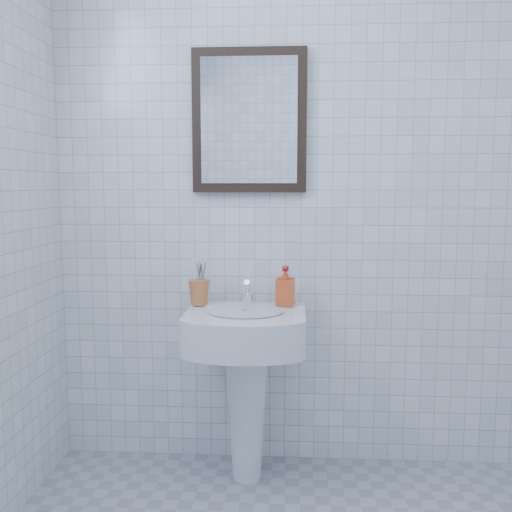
{
  "coord_description": "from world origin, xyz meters",
  "views": [
    {
      "loc": [
        -0.04,
        -1.35,
        1.27
      ],
      "look_at": [
        -0.18,
        0.86,
        1.0
      ],
      "focal_mm": 40.0,
      "sensor_mm": 36.0,
      "label": 1
    }
  ],
  "objects": [
    {
      "name": "toothbrush_cup",
      "position": [
        -0.44,
        1.07,
        0.81
      ],
      "size": [
        0.12,
        0.12,
        0.11
      ],
      "primitive_type": null,
      "rotation": [
        0.0,
        0.0,
        -0.42
      ],
      "color": "#D16E34",
      "rests_on": "washbasin"
    },
    {
      "name": "soap_dispenser",
      "position": [
        -0.07,
        1.08,
        0.84
      ],
      "size": [
        0.08,
        0.09,
        0.17
      ],
      "primitive_type": "imported",
      "rotation": [
        0.0,
        0.0,
        -0.11
      ],
      "color": "red",
      "rests_on": "washbasin"
    },
    {
      "name": "wall_back",
      "position": [
        0.0,
        1.2,
        1.25
      ],
      "size": [
        2.2,
        0.02,
        2.5
      ],
      "primitive_type": "cube",
      "color": "white",
      "rests_on": "ground"
    },
    {
      "name": "wall_front",
      "position": [
        0.0,
        -1.2,
        1.25
      ],
      "size": [
        2.2,
        0.02,
        2.5
      ],
      "primitive_type": "cube",
      "color": "white",
      "rests_on": "ground"
    },
    {
      "name": "faucet",
      "position": [
        -0.23,
        1.07,
        0.8
      ],
      "size": [
        0.05,
        0.1,
        0.12
      ],
      "color": "silver",
      "rests_on": "washbasin"
    },
    {
      "name": "wall_mirror",
      "position": [
        -0.23,
        1.18,
        1.55
      ],
      "size": [
        0.5,
        0.04,
        0.62
      ],
      "color": "black",
      "rests_on": "wall_back"
    },
    {
      "name": "washbasin",
      "position": [
        -0.23,
        0.98,
        0.51
      ],
      "size": [
        0.49,
        0.36,
        0.76
      ],
      "color": "white",
      "rests_on": "ground"
    }
  ]
}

